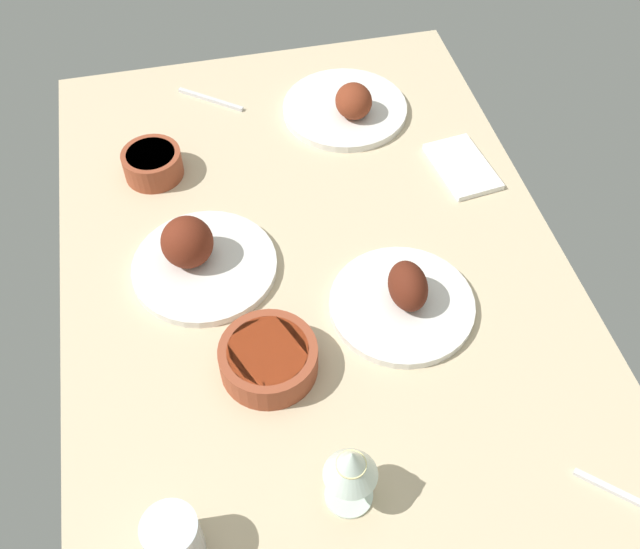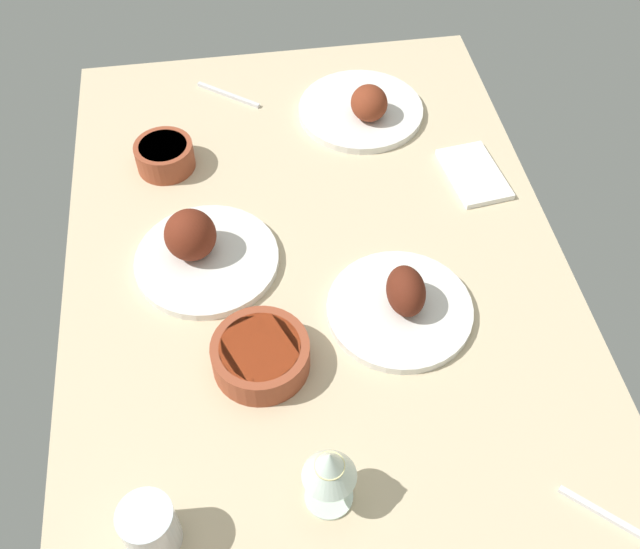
# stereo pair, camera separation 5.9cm
# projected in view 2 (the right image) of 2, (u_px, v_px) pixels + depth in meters

# --- Properties ---
(dining_table) EXTENTS (1.40, 0.90, 0.04)m
(dining_table) POSITION_uv_depth(u_px,v_px,m) (320.00, 288.00, 1.31)
(dining_table) COLOR #C6B28E
(dining_table) RESTS_ON ground
(plate_far_side) EXTENTS (0.26, 0.26, 0.11)m
(plate_far_side) POSITION_uv_depth(u_px,v_px,m) (200.00, 249.00, 1.30)
(plate_far_side) COLOR silver
(plate_far_side) RESTS_ON dining_table
(plate_center_main) EXTENTS (0.25, 0.25, 0.09)m
(plate_center_main) POSITION_uv_depth(u_px,v_px,m) (401.00, 304.00, 1.24)
(plate_center_main) COLOR silver
(plate_center_main) RESTS_ON dining_table
(plate_near_viewer) EXTENTS (0.27, 0.27, 0.09)m
(plate_near_viewer) POSITION_uv_depth(u_px,v_px,m) (363.00, 108.00, 1.57)
(plate_near_viewer) COLOR silver
(plate_near_viewer) RESTS_ON dining_table
(bowl_pasta) EXTENTS (0.12, 0.12, 0.06)m
(bowl_pasta) POSITION_uv_depth(u_px,v_px,m) (165.00, 155.00, 1.46)
(bowl_pasta) COLOR brown
(bowl_pasta) RESTS_ON dining_table
(bowl_sauce) EXTENTS (0.16, 0.16, 0.05)m
(bowl_sauce) POSITION_uv_depth(u_px,v_px,m) (261.00, 355.00, 1.17)
(bowl_sauce) COLOR brown
(bowl_sauce) RESTS_ON dining_table
(wine_glass) EXTENTS (0.08, 0.08, 0.14)m
(wine_glass) POSITION_uv_depth(u_px,v_px,m) (330.00, 468.00, 0.97)
(wine_glass) COLOR silver
(wine_glass) RESTS_ON dining_table
(water_tumbler) EXTENTS (0.08, 0.08, 0.09)m
(water_tumbler) POSITION_uv_depth(u_px,v_px,m) (150.00, 527.00, 0.98)
(water_tumbler) COLOR silver
(water_tumbler) RESTS_ON dining_table
(folded_napkin) EXTENTS (0.18, 0.12, 0.01)m
(folded_napkin) POSITION_uv_depth(u_px,v_px,m) (474.00, 174.00, 1.46)
(folded_napkin) COLOR white
(folded_napkin) RESTS_ON dining_table
(fork_loose) EXTENTS (0.11, 0.13, 0.01)m
(fork_loose) POSITION_uv_depth(u_px,v_px,m) (228.00, 95.00, 1.62)
(fork_loose) COLOR silver
(fork_loose) RESTS_ON dining_table
(spoon_loose) EXTENTS (0.13, 0.14, 0.01)m
(spoon_loose) POSITION_uv_depth(u_px,v_px,m) (623.00, 525.00, 1.02)
(spoon_loose) COLOR silver
(spoon_loose) RESTS_ON dining_table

